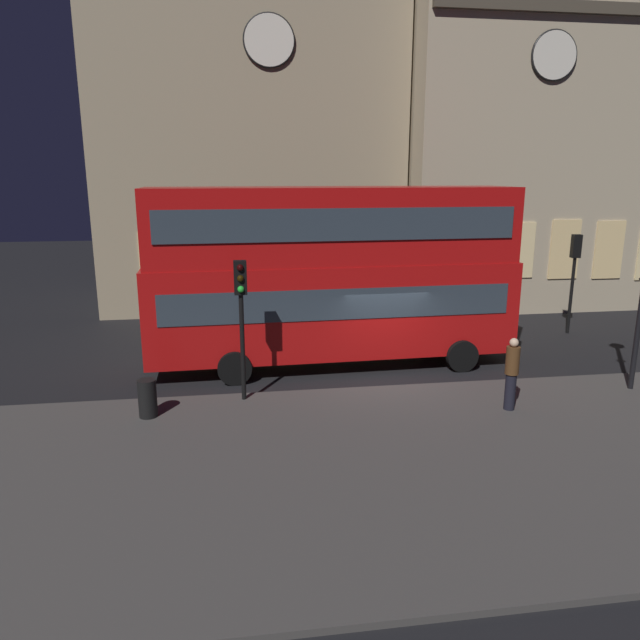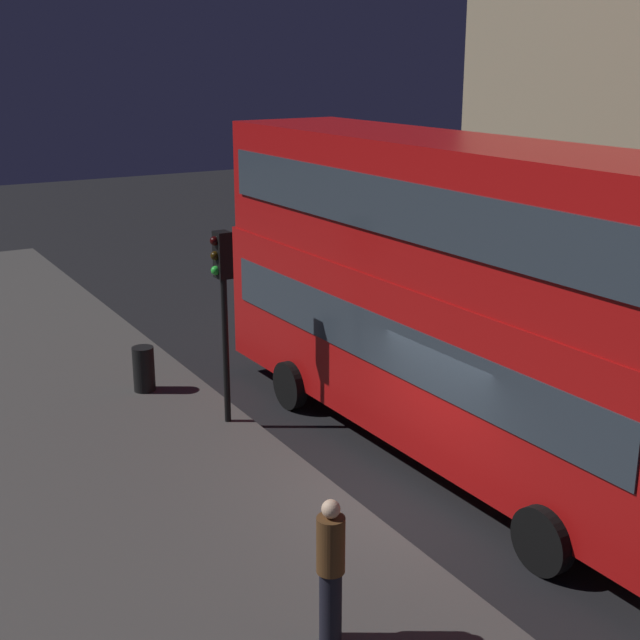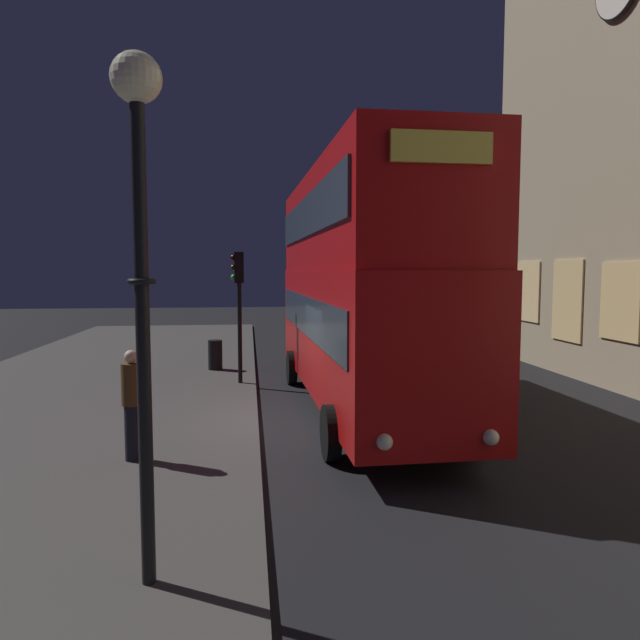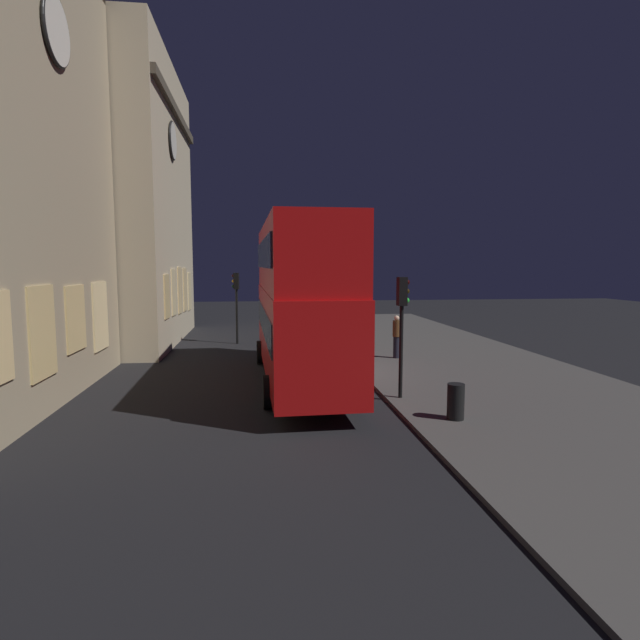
{
  "view_description": "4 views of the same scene",
  "coord_description": "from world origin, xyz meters",
  "px_view_note": "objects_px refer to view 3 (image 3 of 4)",
  "views": [
    {
      "loc": [
        -4.4,
        -16.11,
        5.86
      ],
      "look_at": [
        -1.93,
        0.48,
        1.72
      ],
      "focal_mm": 33.28,
      "sensor_mm": 36.0,
      "label": 1
    },
    {
      "loc": [
        9.93,
        -7.63,
        6.78
      ],
      "look_at": [
        -3.97,
        0.51,
        1.9
      ],
      "focal_mm": 49.19,
      "sensor_mm": 36.0,
      "label": 2
    },
    {
      "loc": [
        12.2,
        -1.1,
        3.28
      ],
      "look_at": [
        -3.8,
        0.83,
        1.9
      ],
      "focal_mm": 32.94,
      "sensor_mm": 36.0,
      "label": 3
    },
    {
      "loc": [
        -19.17,
        2.92,
        4.13
      ],
      "look_at": [
        -2.04,
        0.82,
        2.29
      ],
      "focal_mm": 29.01,
      "sensor_mm": 36.0,
      "label": 4
    }
  ],
  "objects_px": {
    "double_decker_bus": "(358,280)",
    "pedestrian": "(132,403)",
    "traffic_light_near_kerb": "(239,289)",
    "street_lamp": "(140,204)",
    "litter_bin": "(215,355)"
  },
  "relations": [
    {
      "from": "double_decker_bus",
      "to": "pedestrian",
      "type": "bearing_deg",
      "value": -51.6
    },
    {
      "from": "traffic_light_near_kerb",
      "to": "street_lamp",
      "type": "distance_m",
      "value": 10.64
    },
    {
      "from": "double_decker_bus",
      "to": "street_lamp",
      "type": "distance_m",
      "value": 8.58
    },
    {
      "from": "traffic_light_near_kerb",
      "to": "litter_bin",
      "type": "xyz_separation_m",
      "value": [
        -2.33,
        -0.8,
        -2.17
      ]
    },
    {
      "from": "traffic_light_near_kerb",
      "to": "pedestrian",
      "type": "relative_size",
      "value": 1.98
    },
    {
      "from": "street_lamp",
      "to": "pedestrian",
      "type": "height_order",
      "value": "street_lamp"
    },
    {
      "from": "double_decker_bus",
      "to": "litter_bin",
      "type": "relative_size",
      "value": 12.08
    },
    {
      "from": "street_lamp",
      "to": "pedestrian",
      "type": "bearing_deg",
      "value": -167.2
    },
    {
      "from": "double_decker_bus",
      "to": "traffic_light_near_kerb",
      "type": "bearing_deg",
      "value": -136.17
    },
    {
      "from": "traffic_light_near_kerb",
      "to": "pedestrian",
      "type": "xyz_separation_m",
      "value": [
        6.56,
        -1.66,
        -1.68
      ]
    },
    {
      "from": "double_decker_bus",
      "to": "traffic_light_near_kerb",
      "type": "relative_size",
      "value": 3.1
    },
    {
      "from": "traffic_light_near_kerb",
      "to": "litter_bin",
      "type": "bearing_deg",
      "value": -161.96
    },
    {
      "from": "street_lamp",
      "to": "pedestrian",
      "type": "relative_size",
      "value": 2.82
    },
    {
      "from": "double_decker_bus",
      "to": "traffic_light_near_kerb",
      "type": "height_order",
      "value": "double_decker_bus"
    },
    {
      "from": "pedestrian",
      "to": "litter_bin",
      "type": "relative_size",
      "value": 1.97
    }
  ]
}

